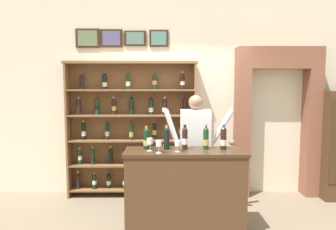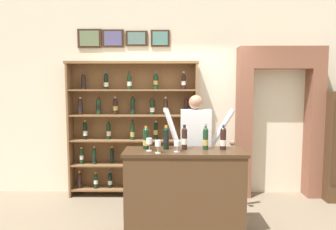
% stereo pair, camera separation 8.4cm
% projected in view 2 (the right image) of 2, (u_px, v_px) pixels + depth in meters
% --- Properties ---
extents(back_wall, '(12.00, 0.19, 3.36)m').
position_uv_depth(back_wall, '(172.00, 93.00, 5.28)').
color(back_wall, beige).
rests_on(back_wall, ground).
extents(wine_shelf, '(2.11, 0.30, 2.19)m').
position_uv_depth(wine_shelf, '(133.00, 127.00, 5.12)').
color(wine_shelf, brown).
rests_on(wine_shelf, ground).
extents(archway_doorway, '(1.35, 0.45, 2.42)m').
position_uv_depth(archway_doorway, '(277.00, 113.00, 5.15)').
color(archway_doorway, brown).
rests_on(archway_doorway, ground).
extents(tasting_counter, '(1.47, 0.51, 1.03)m').
position_uv_depth(tasting_counter, '(184.00, 192.00, 3.85)').
color(tasting_counter, '#4C331E').
rests_on(tasting_counter, ground).
extents(shopkeeper, '(0.99, 0.22, 1.68)m').
position_uv_depth(shopkeeper, '(196.00, 142.00, 4.31)').
color(shopkeeper, '#2D3347').
rests_on(shopkeeper, ground).
extents(tasting_bottle_chianti, '(0.08, 0.08, 0.29)m').
position_uv_depth(tasting_bottle_chianti, '(146.00, 138.00, 3.88)').
color(tasting_bottle_chianti, black).
rests_on(tasting_bottle_chianti, tasting_counter).
extents(tasting_bottle_super_tuscan, '(0.07, 0.07, 0.29)m').
position_uv_depth(tasting_bottle_super_tuscan, '(166.00, 138.00, 3.86)').
color(tasting_bottle_super_tuscan, black).
rests_on(tasting_bottle_super_tuscan, tasting_counter).
extents(tasting_bottle_prosecco, '(0.07, 0.07, 0.31)m').
position_uv_depth(tasting_bottle_prosecco, '(184.00, 138.00, 3.85)').
color(tasting_bottle_prosecco, black).
rests_on(tasting_bottle_prosecco, tasting_counter).
extents(tasting_bottle_bianco, '(0.07, 0.07, 0.32)m').
position_uv_depth(tasting_bottle_bianco, '(205.00, 138.00, 3.85)').
color(tasting_bottle_bianco, '#19381E').
rests_on(tasting_bottle_bianco, tasting_counter).
extents(tasting_bottle_brunello, '(0.08, 0.08, 0.31)m').
position_uv_depth(tasting_bottle_brunello, '(223.00, 138.00, 3.84)').
color(tasting_bottle_brunello, black).
rests_on(tasting_bottle_brunello, tasting_counter).
extents(wine_glass_center, '(0.08, 0.08, 0.13)m').
position_uv_depth(wine_glass_center, '(177.00, 144.00, 3.71)').
color(wine_glass_center, silver).
rests_on(wine_glass_center, tasting_counter).
extents(wine_glass_spare, '(0.07, 0.07, 0.15)m').
position_uv_depth(wine_glass_spare, '(158.00, 144.00, 3.64)').
color(wine_glass_spare, silver).
rests_on(wine_glass_spare, tasting_counter).
extents(wine_glass_right, '(0.07, 0.07, 0.16)m').
position_uv_depth(wine_glass_right, '(149.00, 142.00, 3.76)').
color(wine_glass_right, silver).
rests_on(wine_glass_right, tasting_counter).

